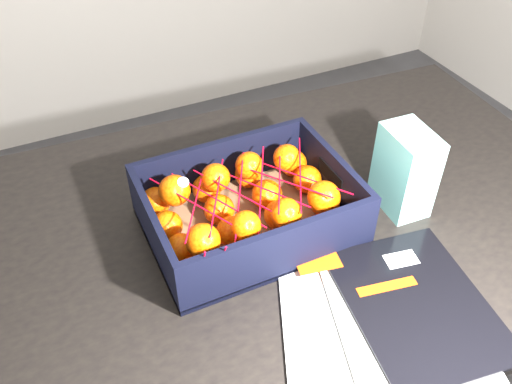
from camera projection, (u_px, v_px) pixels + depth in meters
name	position (u px, v px, depth m)	size (l,w,h in m)	color
table	(295.00, 250.00, 1.09)	(1.25, 0.87, 0.75)	black
magazine_stack	(390.00, 317.00, 0.83)	(0.39, 0.35, 0.02)	silver
produce_crate	(249.00, 214.00, 0.97)	(0.36, 0.27, 0.11)	brown
clementine_heap	(249.00, 206.00, 0.96)	(0.34, 0.25, 0.10)	#FF5205
mesh_net	(247.00, 195.00, 0.92)	(0.30, 0.23, 0.09)	red
retail_carton	(405.00, 170.00, 0.99)	(0.07, 0.11, 0.16)	white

